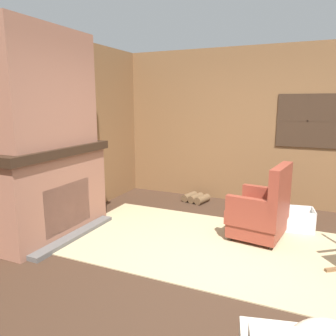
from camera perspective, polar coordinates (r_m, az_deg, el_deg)
ground_plane at (r=3.74m, az=9.76°, el=-16.91°), size 14.00×14.00×0.00m
wood_panel_wall_left at (r=4.65m, az=-22.16°, el=5.40°), size 0.06×5.69×2.68m
wood_panel_wall_back at (r=5.84m, az=16.77°, el=6.85°), size 5.69×0.09×2.68m
fireplace_hearth at (r=4.59m, az=-19.09°, el=-3.95°), size 0.67×1.74×1.20m
chimney_breast at (r=4.45m, az=-20.35°, el=12.90°), size 0.40×1.44×1.47m
area_rug at (r=4.23m, az=8.21°, el=-13.23°), size 3.86×2.03×0.01m
armchair at (r=4.45m, az=15.98°, el=-7.43°), size 0.74×0.80×1.00m
firewood_stack at (r=5.94m, az=4.88°, el=-5.21°), size 0.48×0.43×0.14m
laundry_basket at (r=4.96m, az=21.65°, el=-8.31°), size 0.47×0.40×0.31m
oil_lamp_vase at (r=4.18m, az=-24.74°, el=4.14°), size 0.10×0.10×0.32m
storage_case at (r=4.61m, az=-18.91°, el=4.57°), size 0.17×0.26×0.13m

